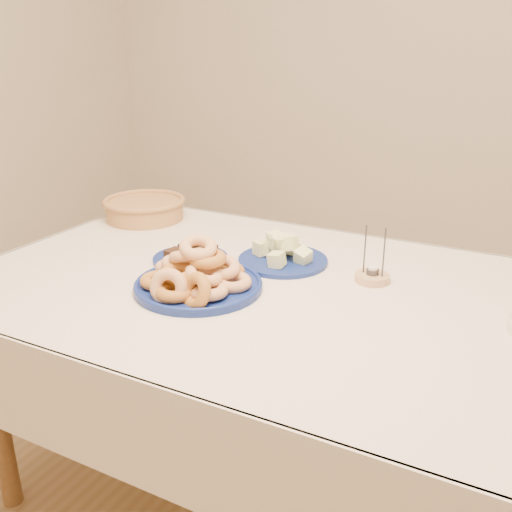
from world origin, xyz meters
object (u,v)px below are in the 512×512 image
(candle_holder, at_px, (372,276))
(brownie_plate, at_px, (191,257))
(donut_platter, at_px, (197,277))
(dining_table, at_px, (264,318))
(wicker_basket, at_px, (144,208))
(melon_plate, at_px, (282,254))

(candle_holder, bearing_deg, brownie_plate, -169.70)
(donut_platter, distance_m, candle_holder, 0.49)
(dining_table, bearing_deg, brownie_plate, 168.73)
(brownie_plate, relative_size, candle_holder, 1.71)
(donut_platter, bearing_deg, candle_holder, 34.86)
(brownie_plate, xyz_separation_m, wicker_basket, (-0.40, 0.29, 0.03))
(dining_table, distance_m, donut_platter, 0.24)
(wicker_basket, xyz_separation_m, candle_holder, (0.95, -0.19, -0.03))
(donut_platter, xyz_separation_m, wicker_basket, (-0.54, 0.47, 0.01))
(brownie_plate, relative_size, wicker_basket, 0.72)
(melon_plate, bearing_deg, candle_holder, -3.89)
(candle_holder, bearing_deg, dining_table, -149.39)
(melon_plate, xyz_separation_m, brownie_plate, (-0.26, -0.12, -0.01))
(candle_holder, bearing_deg, wicker_basket, 168.78)
(melon_plate, xyz_separation_m, candle_holder, (0.29, -0.02, -0.01))
(donut_platter, distance_m, melon_plate, 0.32)
(dining_table, relative_size, melon_plate, 4.80)
(melon_plate, bearing_deg, wicker_basket, 165.63)
(wicker_basket, bearing_deg, candle_holder, -11.22)
(donut_platter, xyz_separation_m, melon_plate, (0.11, 0.30, -0.01))
(dining_table, xyz_separation_m, candle_holder, (0.26, 0.16, 0.12))
(melon_plate, bearing_deg, dining_table, -81.00)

